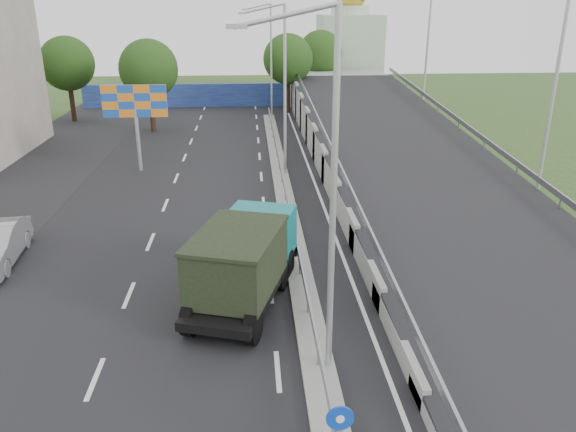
{
  "coord_description": "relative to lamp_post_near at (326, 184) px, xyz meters",
  "views": [
    {
      "loc": [
        -1.85,
        -7.86,
        10.2
      ],
      "look_at": [
        -0.4,
        13.18,
        2.2
      ],
      "focal_mm": 35.0,
      "sensor_mm": 36.0,
      "label": 1
    }
  ],
  "objects": [
    {
      "name": "road_surface",
      "position": [
        -3.11,
        14.0,
        -5.81
      ],
      "size": [
        26.0,
        90.0,
        0.04
      ],
      "primitive_type": "cube",
      "color": "black",
      "rests_on": "ground"
    },
    {
      "name": "median",
      "position": [
        -0.11,
        18.0,
        -5.71
      ],
      "size": [
        1.0,
        44.0,
        0.2
      ],
      "primitive_type": "cube",
      "color": "gray",
      "rests_on": "ground"
    },
    {
      "name": "overpass_ramp",
      "position": [
        7.39,
        18.0,
        -4.06
      ],
      "size": [
        10.0,
        50.0,
        3.5
      ],
      "color": "gray",
      "rests_on": "ground"
    },
    {
      "name": "median_guardrail",
      "position": [
        -0.11,
        18.0,
        -5.06
      ],
      "size": [
        0.09,
        44.0,
        0.71
      ],
      "color": "gray",
      "rests_on": "median"
    },
    {
      "name": "lamp_post_near",
      "position": [
        0.0,
        0.0,
        0.0
      ],
      "size": [
        2.74,
        0.18,
        10.08
      ],
      "color": "#B2B5B7",
      "rests_on": "median"
    },
    {
      "name": "lamp_post_mid",
      "position": [
        0.0,
        20.0,
        0.0
      ],
      "size": [
        2.74,
        0.18,
        10.08
      ],
      "color": "#B2B5B7",
      "rests_on": "median"
    },
    {
      "name": "lamp_post_far",
      "position": [
        0.0,
        40.0,
        0.0
      ],
      "size": [
        2.74,
        0.18,
        10.08
      ],
      "color": "#B2B5B7",
      "rests_on": "median"
    },
    {
      "name": "blue_wall",
      "position": [
        -4.11,
        46.0,
        -4.61
      ],
      "size": [
        30.0,
        0.5,
        2.4
      ],
      "primitive_type": "cube",
      "color": "navy",
      "rests_on": "ground"
    },
    {
      "name": "church",
      "position": [
        9.89,
        54.0,
        -0.5
      ],
      "size": [
        7.0,
        7.0,
        13.8
      ],
      "color": "#B2CCAD",
      "rests_on": "ground"
    },
    {
      "name": "billboard",
      "position": [
        -9.11,
        22.0,
        -1.62
      ],
      "size": [
        4.0,
        0.24,
        5.5
      ],
      "color": "#B2B5B7",
      "rests_on": "ground"
    },
    {
      "name": "tree_left_mid",
      "position": [
        -10.11,
        34.0,
        -0.63
      ],
      "size": [
        4.8,
        4.8,
        7.6
      ],
      "color": "black",
      "rests_on": "ground"
    },
    {
      "name": "tree_median_far",
      "position": [
        1.89,
        42.0,
        -0.63
      ],
      "size": [
        4.8,
        4.8,
        7.6
      ],
      "color": "black",
      "rests_on": "ground"
    },
    {
      "name": "tree_left_far",
      "position": [
        -18.11,
        39.0,
        -0.63
      ],
      "size": [
        4.8,
        4.8,
        7.6
      ],
      "color": "black",
      "rests_on": "ground"
    },
    {
      "name": "tree_ramp_far",
      "position": [
        5.89,
        49.0,
        -0.63
      ],
      "size": [
        4.8,
        4.8,
        7.6
      ],
      "color": "black",
      "rests_on": "ground"
    },
    {
      "name": "dump_truck",
      "position": [
        -2.25,
        4.46,
        -4.15
      ],
      "size": [
        4.33,
        7.2,
        2.99
      ],
      "rotation": [
        0.0,
        0.0,
        -0.3
      ],
      "color": "black",
      "rests_on": "ground"
    }
  ]
}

